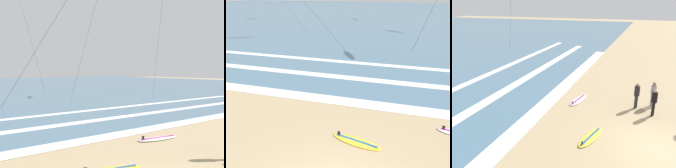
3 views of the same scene
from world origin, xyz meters
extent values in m
cube|color=white|center=(1.74, 6.69, 0.01)|extent=(36.77, 1.06, 0.01)
cube|color=white|center=(0.01, 10.46, 0.01)|extent=(46.75, 0.81, 0.01)
ellipsoid|color=silver|center=(4.00, 4.91, 0.04)|extent=(2.17, 0.95, 0.09)
cube|color=#BF198C|center=(4.00, 4.91, 0.09)|extent=(1.78, 0.40, 0.01)
cube|color=black|center=(3.20, 5.05, 0.17)|extent=(0.12, 0.04, 0.16)
cylinder|color=#333333|center=(7.74, 31.18, 8.90)|extent=(4.30, 1.45, 17.80)
cylinder|color=#333333|center=(18.51, 18.45, 7.32)|extent=(1.53, 0.47, 14.64)
cylinder|color=#333333|center=(10.69, 20.41, 8.64)|extent=(5.56, 0.41, 17.29)
cylinder|color=#333333|center=(2.51, 15.33, 4.51)|extent=(2.77, 8.35, 9.03)
camera|label=1|loc=(-5.18, -3.67, 3.19)|focal=44.42mm
camera|label=2|loc=(1.92, -5.68, 5.80)|focal=42.47mm
camera|label=3|loc=(-9.70, 0.96, 6.16)|focal=37.74mm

